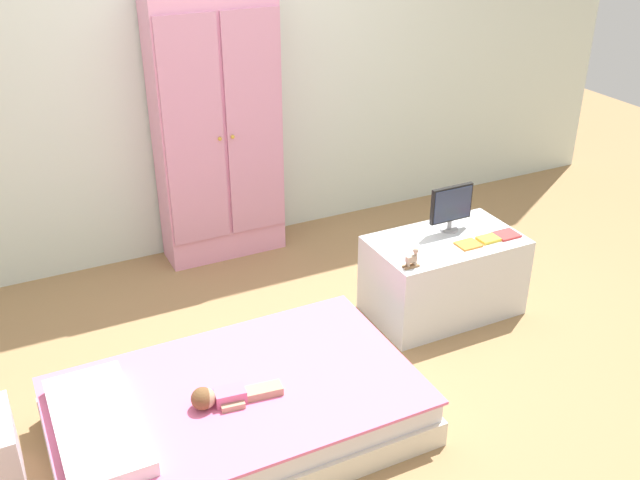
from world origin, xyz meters
The scene contains 12 objects.
ground_plane centered at (0.00, 0.00, -0.01)m, with size 10.00×10.00×0.02m, color #99754C.
back_wall centered at (0.00, 1.57, 1.35)m, with size 6.40×0.05×2.70m, color silver.
bed centered at (-0.48, -0.26, 0.12)m, with size 1.57×0.96×0.24m.
pillow centered at (-1.06, -0.26, 0.27)m, with size 0.32×0.69×0.07m, color white.
doll centered at (-0.57, -0.32, 0.28)m, with size 0.39×0.14×0.10m.
wardrobe centered at (0.06, 1.39, 0.83)m, with size 0.75×0.31×1.66m.
tv_stand centered at (0.91, 0.17, 0.23)m, with size 0.82×0.49×0.45m, color silver.
tv_monitor centered at (0.99, 0.26, 0.60)m, with size 0.26×0.10×0.26m.
rocking_horse_toy centered at (0.58, 0.00, 0.50)m, with size 0.08×0.04×0.10m.
book_orange centered at (0.97, 0.06, 0.46)m, with size 0.12×0.10×0.01m, color orange.
book_yellow centered at (1.11, 0.06, 0.46)m, with size 0.11×0.09×0.02m, color gold.
book_red centered at (1.23, 0.06, 0.46)m, with size 0.13×0.11×0.01m, color #CC3838.
Camera 1 is at (-1.26, -2.66, 2.27)m, focal length 40.92 mm.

